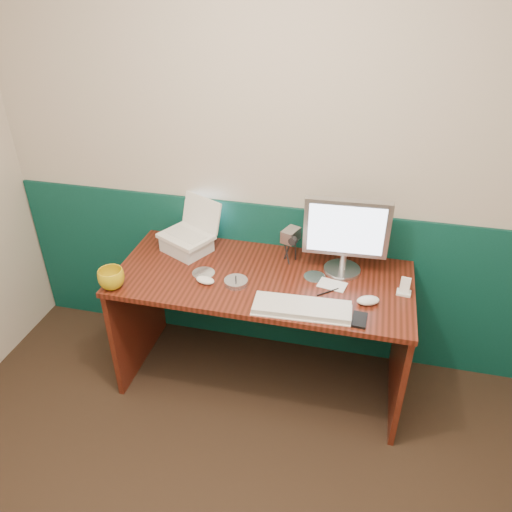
% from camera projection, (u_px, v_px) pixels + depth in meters
% --- Properties ---
extents(back_wall, '(3.50, 0.04, 2.50)m').
position_uv_depth(back_wall, '(295.00, 166.00, 2.72)').
color(back_wall, '#BEB1A1').
rests_on(back_wall, ground).
extents(wainscot, '(3.48, 0.02, 1.00)m').
position_uv_depth(wainscot, '(289.00, 280.00, 3.10)').
color(wainscot, '#08362D').
rests_on(wainscot, ground).
extents(desk, '(1.60, 0.70, 0.75)m').
position_uv_depth(desk, '(262.00, 330.00, 2.89)').
color(desk, '#351209').
rests_on(desk, ground).
extents(laptop_riser, '(0.31, 0.30, 0.08)m').
position_uv_depth(laptop_riser, '(187.00, 244.00, 2.90)').
color(laptop_riser, silver).
rests_on(laptop_riser, desk).
extents(laptop, '(0.35, 0.32, 0.24)m').
position_uv_depth(laptop, '(185.00, 220.00, 2.82)').
color(laptop, white).
rests_on(laptop, laptop_riser).
extents(monitor, '(0.45, 0.15, 0.44)m').
position_uv_depth(monitor, '(346.00, 236.00, 2.62)').
color(monitor, '#AFB0B4').
rests_on(monitor, desk).
extents(keyboard, '(0.48, 0.18, 0.03)m').
position_uv_depth(keyboard, '(302.00, 308.00, 2.43)').
color(keyboard, silver).
rests_on(keyboard, desk).
extents(mouse_right, '(0.13, 0.11, 0.04)m').
position_uv_depth(mouse_right, '(368.00, 300.00, 2.48)').
color(mouse_right, silver).
rests_on(mouse_right, desk).
extents(mouse_left, '(0.11, 0.08, 0.03)m').
position_uv_depth(mouse_left, '(205.00, 280.00, 2.63)').
color(mouse_left, white).
rests_on(mouse_left, desk).
extents(mug, '(0.18, 0.18, 0.11)m').
position_uv_depth(mug, '(111.00, 279.00, 2.58)').
color(mug, gold).
rests_on(mug, desk).
extents(camcorder, '(0.13, 0.15, 0.20)m').
position_uv_depth(camcorder, '(290.00, 246.00, 2.78)').
color(camcorder, '#A9AAAE').
rests_on(camcorder, desk).
extents(cd_spindle, '(0.12, 0.12, 0.03)m').
position_uv_depth(cd_spindle, '(236.00, 282.00, 2.63)').
color(cd_spindle, '#ACB1BD').
rests_on(cd_spindle, desk).
extents(cd_loose_a, '(0.12, 0.12, 0.00)m').
position_uv_depth(cd_loose_a, '(203.00, 273.00, 2.72)').
color(cd_loose_a, silver).
rests_on(cd_loose_a, desk).
extents(cd_loose_b, '(0.12, 0.12, 0.00)m').
position_uv_depth(cd_loose_b, '(315.00, 276.00, 2.69)').
color(cd_loose_b, '#B4BDC5').
rests_on(cd_loose_b, desk).
extents(pen, '(0.10, 0.09, 0.01)m').
position_uv_depth(pen, '(328.00, 292.00, 2.56)').
color(pen, black).
rests_on(pen, desk).
extents(papers, '(0.16, 0.12, 0.00)m').
position_uv_depth(papers, '(332.00, 285.00, 2.62)').
color(papers, white).
rests_on(papers, desk).
extents(dock, '(0.08, 0.06, 0.01)m').
position_uv_depth(dock, '(404.00, 293.00, 2.55)').
color(dock, silver).
rests_on(dock, desk).
extents(music_player, '(0.05, 0.03, 0.08)m').
position_uv_depth(music_player, '(405.00, 285.00, 2.53)').
color(music_player, white).
rests_on(music_player, dock).
extents(pda, '(0.07, 0.12, 0.01)m').
position_uv_depth(pda, '(359.00, 320.00, 2.37)').
color(pda, black).
rests_on(pda, desk).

